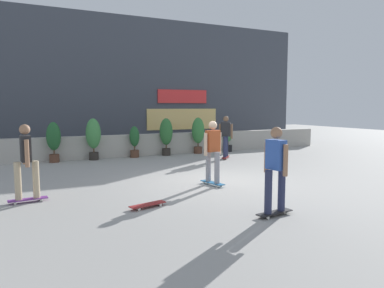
{
  "coord_description": "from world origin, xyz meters",
  "views": [
    {
      "loc": [
        -4.84,
        -8.68,
        2.07
      ],
      "look_at": [
        0.0,
        1.5,
        0.9
      ],
      "focal_mm": 33.81,
      "sensor_mm": 36.0,
      "label": 1
    }
  ],
  "objects_px": {
    "skater_by_wall_left": "(26,159)",
    "skater_far_left": "(276,167)",
    "potted_plant_1": "(93,136)",
    "potted_plant_3": "(166,134)",
    "skater_far_right": "(226,135)",
    "skater_foreground": "(213,150)",
    "potted_plant_4": "(198,132)",
    "skateboard_near_camera": "(148,205)",
    "potted_plant_0": "(54,139)",
    "potted_plant_2": "(134,140)",
    "potted_plant_5": "(228,138)"
  },
  "relations": [
    {
      "from": "skater_by_wall_left",
      "to": "skater_far_left",
      "type": "relative_size",
      "value": 1.0
    },
    {
      "from": "potted_plant_1",
      "to": "potted_plant_3",
      "type": "bearing_deg",
      "value": 0.0
    },
    {
      "from": "skater_far_right",
      "to": "skater_foreground",
      "type": "bearing_deg",
      "value": -124.72
    },
    {
      "from": "potted_plant_4",
      "to": "skater_foreground",
      "type": "height_order",
      "value": "skater_foreground"
    },
    {
      "from": "potted_plant_3",
      "to": "skateboard_near_camera",
      "type": "relative_size",
      "value": 1.91
    },
    {
      "from": "potted_plant_0",
      "to": "potted_plant_2",
      "type": "bearing_deg",
      "value": 0.0
    },
    {
      "from": "potted_plant_4",
      "to": "skater_by_wall_left",
      "type": "bearing_deg",
      "value": -140.52
    },
    {
      "from": "potted_plant_2",
      "to": "skateboard_near_camera",
      "type": "height_order",
      "value": "potted_plant_2"
    },
    {
      "from": "potted_plant_2",
      "to": "skateboard_near_camera",
      "type": "xyz_separation_m",
      "value": [
        -1.87,
        -7.27,
        -0.64
      ]
    },
    {
      "from": "potted_plant_3",
      "to": "skateboard_near_camera",
      "type": "distance_m",
      "value": 8.02
    },
    {
      "from": "skater_by_wall_left",
      "to": "skater_far_left",
      "type": "xyz_separation_m",
      "value": [
        4.22,
        -3.1,
        0.0
      ]
    },
    {
      "from": "potted_plant_5",
      "to": "skater_far_right",
      "type": "height_order",
      "value": "skater_far_right"
    },
    {
      "from": "skater_by_wall_left",
      "to": "skater_foreground",
      "type": "relative_size",
      "value": 1.0
    },
    {
      "from": "potted_plant_0",
      "to": "potted_plant_3",
      "type": "relative_size",
      "value": 0.95
    },
    {
      "from": "potted_plant_3",
      "to": "skater_by_wall_left",
      "type": "xyz_separation_m",
      "value": [
        -5.48,
        -5.76,
        0.02
      ]
    },
    {
      "from": "skateboard_near_camera",
      "to": "skater_far_right",
      "type": "bearing_deg",
      "value": 46.76
    },
    {
      "from": "potted_plant_4",
      "to": "skateboard_near_camera",
      "type": "bearing_deg",
      "value": -123.24
    },
    {
      "from": "potted_plant_2",
      "to": "potted_plant_4",
      "type": "distance_m",
      "value": 2.9
    },
    {
      "from": "potted_plant_2",
      "to": "potted_plant_4",
      "type": "height_order",
      "value": "potted_plant_4"
    },
    {
      "from": "potted_plant_0",
      "to": "skater_far_left",
      "type": "bearing_deg",
      "value": -70.08
    },
    {
      "from": "skater_foreground",
      "to": "potted_plant_4",
      "type": "bearing_deg",
      "value": 66.99
    },
    {
      "from": "potted_plant_0",
      "to": "potted_plant_2",
      "type": "height_order",
      "value": "potted_plant_0"
    },
    {
      "from": "potted_plant_4",
      "to": "skater_by_wall_left",
      "type": "height_order",
      "value": "skater_by_wall_left"
    },
    {
      "from": "potted_plant_5",
      "to": "skater_foreground",
      "type": "distance_m",
      "value": 7.24
    },
    {
      "from": "potted_plant_2",
      "to": "skater_by_wall_left",
      "type": "height_order",
      "value": "skater_by_wall_left"
    },
    {
      "from": "potted_plant_1",
      "to": "potted_plant_2",
      "type": "bearing_deg",
      "value": 0.0
    },
    {
      "from": "potted_plant_1",
      "to": "potted_plant_2",
      "type": "height_order",
      "value": "potted_plant_1"
    },
    {
      "from": "skater_far_left",
      "to": "skater_far_right",
      "type": "distance_m",
      "value": 7.59
    },
    {
      "from": "potted_plant_4",
      "to": "skateboard_near_camera",
      "type": "relative_size",
      "value": 1.92
    },
    {
      "from": "potted_plant_0",
      "to": "skater_far_right",
      "type": "relative_size",
      "value": 0.89
    },
    {
      "from": "potted_plant_3",
      "to": "skateboard_near_camera",
      "type": "bearing_deg",
      "value": -114.12
    },
    {
      "from": "skater_foreground",
      "to": "potted_plant_5",
      "type": "bearing_deg",
      "value": 55.63
    },
    {
      "from": "potted_plant_1",
      "to": "skateboard_near_camera",
      "type": "distance_m",
      "value": 7.33
    },
    {
      "from": "skater_far_left",
      "to": "skateboard_near_camera",
      "type": "height_order",
      "value": "skater_far_left"
    },
    {
      "from": "potted_plant_2",
      "to": "potted_plant_4",
      "type": "relative_size",
      "value": 0.8
    },
    {
      "from": "potted_plant_0",
      "to": "potted_plant_5",
      "type": "bearing_deg",
      "value": 0.0
    },
    {
      "from": "potted_plant_0",
      "to": "skater_far_right",
      "type": "height_order",
      "value": "skater_far_right"
    },
    {
      "from": "potted_plant_3",
      "to": "potted_plant_5",
      "type": "height_order",
      "value": "potted_plant_3"
    },
    {
      "from": "potted_plant_0",
      "to": "skater_by_wall_left",
      "type": "distance_m",
      "value": 5.84
    },
    {
      "from": "skateboard_near_camera",
      "to": "potted_plant_1",
      "type": "bearing_deg",
      "value": 88.15
    },
    {
      "from": "skater_by_wall_left",
      "to": "skateboard_near_camera",
      "type": "height_order",
      "value": "skater_by_wall_left"
    },
    {
      "from": "potted_plant_1",
      "to": "skater_far_right",
      "type": "distance_m",
      "value": 5.18
    },
    {
      "from": "potted_plant_2",
      "to": "skater_far_left",
      "type": "relative_size",
      "value": 0.75
    },
    {
      "from": "skater_by_wall_left",
      "to": "skateboard_near_camera",
      "type": "distance_m",
      "value": 2.83
    },
    {
      "from": "potted_plant_0",
      "to": "skater_by_wall_left",
      "type": "height_order",
      "value": "skater_by_wall_left"
    },
    {
      "from": "potted_plant_3",
      "to": "skater_by_wall_left",
      "type": "relative_size",
      "value": 0.93
    },
    {
      "from": "potted_plant_1",
      "to": "skater_by_wall_left",
      "type": "height_order",
      "value": "skater_by_wall_left"
    },
    {
      "from": "skater_by_wall_left",
      "to": "skater_foreground",
      "type": "bearing_deg",
      "value": -2.77
    },
    {
      "from": "potted_plant_1",
      "to": "skater_by_wall_left",
      "type": "bearing_deg",
      "value": -113.11
    },
    {
      "from": "potted_plant_1",
      "to": "potted_plant_4",
      "type": "distance_m",
      "value": 4.53
    }
  ]
}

